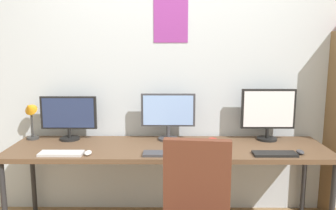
% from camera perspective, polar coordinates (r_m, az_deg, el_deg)
% --- Properties ---
extents(wall_back, '(5.09, 0.11, 2.60)m').
position_cam_1_polar(wall_back, '(3.25, 0.04, 4.77)').
color(wall_back, silver).
rests_on(wall_back, ground_plane).
extents(desk, '(2.69, 0.68, 0.74)m').
position_cam_1_polar(desk, '(2.96, -0.01, -7.74)').
color(desk, brown).
rests_on(desk, ground_plane).
extents(monitor_left, '(0.50, 0.18, 0.40)m').
position_cam_1_polar(monitor_left, '(3.23, -16.18, -1.74)').
color(monitor_left, black).
rests_on(monitor_left, desk).
extents(monitor_center, '(0.49, 0.18, 0.42)m').
position_cam_1_polar(monitor_center, '(3.09, 0.02, -1.45)').
color(monitor_center, '#38383D').
rests_on(monitor_center, desk).
extents(monitor_right, '(0.48, 0.18, 0.47)m').
position_cam_1_polar(monitor_right, '(3.21, 16.31, -1.15)').
color(monitor_right, black).
rests_on(monitor_right, desk).
extents(desk_lamp, '(0.11, 0.15, 0.37)m').
position_cam_1_polar(desk_lamp, '(3.33, -21.93, -1.35)').
color(desk_lamp, '#333333').
rests_on(desk_lamp, desk).
extents(keyboard_left, '(0.34, 0.13, 0.02)m').
position_cam_1_polar(keyboard_left, '(2.85, -17.33, -7.69)').
color(keyboard_left, silver).
rests_on(keyboard_left, desk).
extents(keyboard_center, '(0.39, 0.13, 0.02)m').
position_cam_1_polar(keyboard_center, '(2.72, -0.04, -8.09)').
color(keyboard_center, '#38383D').
rests_on(keyboard_center, desk).
extents(keyboard_right, '(0.34, 0.13, 0.02)m').
position_cam_1_polar(keyboard_right, '(2.84, 17.32, -7.76)').
color(keyboard_right, black).
rests_on(keyboard_right, desk).
extents(mouse_left_side, '(0.06, 0.10, 0.03)m').
position_cam_1_polar(mouse_left_side, '(2.79, -13.17, -7.75)').
color(mouse_left_side, silver).
rests_on(mouse_left_side, desk).
extents(mouse_right_side, '(0.06, 0.10, 0.03)m').
position_cam_1_polar(mouse_right_side, '(2.93, 21.11, -7.29)').
color(mouse_right_side, '#38383D').
rests_on(mouse_right_side, desk).
extents(coffee_mug, '(0.11, 0.08, 0.09)m').
position_cam_1_polar(coffee_mug, '(2.87, 7.48, -6.47)').
color(coffee_mug, red).
rests_on(coffee_mug, desk).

